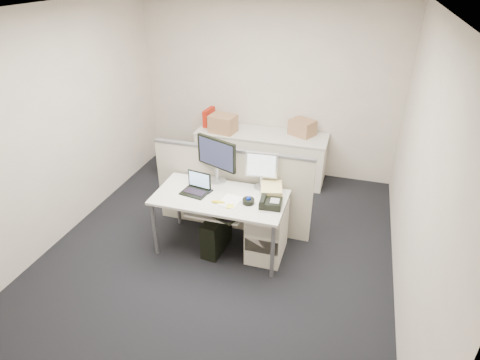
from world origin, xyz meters
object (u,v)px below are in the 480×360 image
(laptop, at_px, (194,185))
(monitor_main, at_px, (217,160))
(desk, at_px, (220,201))
(desk_phone, at_px, (271,204))

(laptop, bearing_deg, monitor_main, 75.29)
(desk, height_order, monitor_main, monitor_main)
(desk, bearing_deg, desk_phone, -4.27)
(monitor_main, bearing_deg, laptop, -92.33)
(desk, height_order, desk_phone, desk_phone)
(laptop, xyz_separation_m, desk_phone, (0.90, -0.02, -0.07))
(desk, height_order, laptop, laptop)
(desk, bearing_deg, monitor_main, 114.81)
(monitor_main, height_order, desk_phone, monitor_main)
(desk, distance_m, monitor_main, 0.49)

